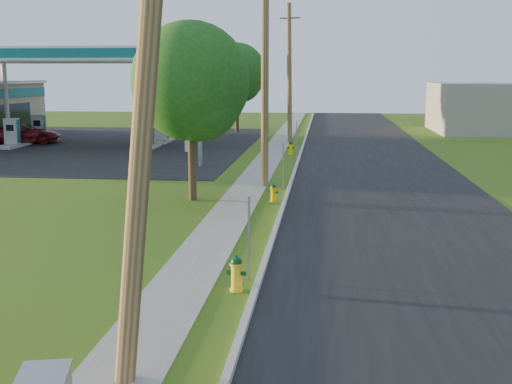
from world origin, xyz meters
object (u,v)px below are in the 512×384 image
at_px(price_pylon, 198,60).
at_px(hydrant_near, 236,273).
at_px(tree_lot, 238,75).
at_px(hydrant_far, 291,148).
at_px(fuel_pump_nw, 12,136).
at_px(fuel_pump_ne, 146,138).
at_px(fuel_pump_sw, 39,131).
at_px(fuel_pump_se, 162,132).
at_px(hydrant_mid, 273,193).
at_px(tree_verge, 193,86).
at_px(utility_pole_far, 289,73).
at_px(utility_pole_near, 146,70).
at_px(utility_pole_mid, 265,69).
at_px(car_red, 24,134).

xyz_separation_m(price_pylon, hydrant_near, (4.56, -19.07, -5.03)).
relative_size(tree_lot, hydrant_far, 9.05).
distance_m(fuel_pump_nw, fuel_pump_ne, 9.00).
relative_size(fuel_pump_sw, tree_lot, 0.44).
distance_m(fuel_pump_se, hydrant_mid, 22.48).
xyz_separation_m(fuel_pump_nw, fuel_pump_sw, (0.00, 4.00, 0.00)).
xyz_separation_m(fuel_pump_se, tree_verge, (6.55, -20.44, 3.60)).
bearing_deg(utility_pole_far, fuel_pump_se, -173.59).
distance_m(fuel_pump_se, price_pylon, 13.40).
height_order(utility_pole_far, hydrant_near, utility_pole_far).
xyz_separation_m(utility_pole_near, utility_pole_mid, (-0.00, 18.00, 0.15)).
xyz_separation_m(fuel_pump_ne, tree_verge, (6.55, -16.44, 3.60)).
bearing_deg(utility_pole_mid, fuel_pump_sw, 136.48).
bearing_deg(fuel_pump_se, utility_pole_mid, -62.37).
bearing_deg(fuel_pump_nw, fuel_pump_sw, 90.00).
relative_size(fuel_pump_sw, price_pylon, 0.47).
height_order(fuel_pump_nw, tree_verge, tree_verge).
distance_m(fuel_pump_ne, car_red, 9.50).
relative_size(utility_pole_mid, hydrant_mid, 14.01).
relative_size(fuel_pump_ne, hydrant_far, 3.98).
distance_m(utility_pole_near, fuel_pump_se, 36.34).
relative_size(fuel_pump_se, tree_lot, 0.44).
relative_size(fuel_pump_nw, hydrant_near, 3.88).
height_order(utility_pole_near, tree_verge, utility_pole_near).
relative_size(fuel_pump_se, car_red, 0.65).
height_order(hydrant_mid, car_red, car_red).
bearing_deg(utility_pole_near, utility_pole_far, 90.00).
height_order(utility_pole_near, hydrant_near, utility_pole_near).
bearing_deg(tree_verge, hydrant_mid, 1.82).
bearing_deg(hydrant_near, fuel_pump_sw, 121.26).
height_order(fuel_pump_sw, car_red, fuel_pump_sw).
relative_size(fuel_pump_se, hydrant_far, 3.98).
bearing_deg(tree_lot, utility_pole_near, -83.94).
height_order(fuel_pump_sw, hydrant_mid, fuel_pump_sw).
distance_m(utility_pole_mid, fuel_pump_se, 19.65).
bearing_deg(utility_pole_near, price_pylon, 99.42).
bearing_deg(utility_pole_far, utility_pole_near, -90.00).
height_order(tree_lot, car_red, tree_lot).
height_order(utility_pole_far, tree_lot, utility_pole_far).
relative_size(utility_pole_far, hydrant_mid, 13.58).
distance_m(utility_pole_mid, hydrant_far, 11.99).
bearing_deg(hydrant_far, tree_verge, -101.18).
relative_size(utility_pole_mid, tree_lot, 1.35).
height_order(fuel_pump_sw, hydrant_far, fuel_pump_sw).
bearing_deg(utility_pole_near, fuel_pump_sw, 117.09).
bearing_deg(hydrant_mid, utility_pole_far, 91.75).
xyz_separation_m(utility_pole_far, car_red, (-18.16, -2.88, -4.12)).
bearing_deg(hydrant_mid, utility_pole_mid, 101.01).
relative_size(tree_lot, car_red, 1.47).
distance_m(hydrant_far, car_red, 19.11).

